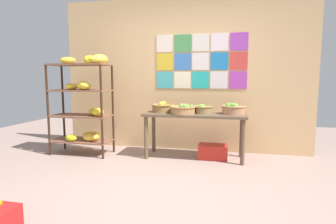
# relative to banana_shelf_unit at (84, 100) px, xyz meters

# --- Properties ---
(ground) EXTENTS (9.78, 9.78, 0.00)m
(ground) POSITION_rel_banana_shelf_unit_xyz_m (1.51, -1.25, -0.90)
(ground) COLOR gray
(back_wall_with_art) EXTENTS (4.29, 0.07, 2.62)m
(back_wall_with_art) POSITION_rel_banana_shelf_unit_xyz_m (1.51, 0.67, 0.42)
(back_wall_with_art) COLOR #DCB079
(back_wall_with_art) RESTS_ON ground
(banana_shelf_unit) EXTENTS (0.98, 0.50, 1.63)m
(banana_shelf_unit) POSITION_rel_banana_shelf_unit_xyz_m (0.00, 0.00, 0.00)
(banana_shelf_unit) COLOR #342014
(banana_shelf_unit) RESTS_ON ground
(display_table) EXTENTS (1.57, 0.56, 0.71)m
(display_table) POSITION_rel_banana_shelf_unit_xyz_m (1.78, 0.18, -0.28)
(display_table) COLOR brown
(display_table) RESTS_ON ground
(fruit_basket_centre) EXTENTS (0.30, 0.30, 0.14)m
(fruit_basket_centre) POSITION_rel_banana_shelf_unit_xyz_m (1.91, 0.22, -0.12)
(fruit_basket_centre) COLOR olive
(fruit_basket_centre) RESTS_ON display_table
(fruit_basket_back_left) EXTENTS (0.36, 0.36, 0.18)m
(fruit_basket_back_left) POSITION_rel_banana_shelf_unit_xyz_m (1.25, 0.25, -0.11)
(fruit_basket_back_left) COLOR olive
(fruit_basket_back_left) RESTS_ON display_table
(fruit_basket_back_right) EXTENTS (0.37, 0.37, 0.17)m
(fruit_basket_back_right) POSITION_rel_banana_shelf_unit_xyz_m (2.37, 0.24, -0.11)
(fruit_basket_back_right) COLOR tan
(fruit_basket_back_right) RESTS_ON display_table
(fruit_basket_left) EXTENTS (0.40, 0.40, 0.17)m
(fruit_basket_left) POSITION_rel_banana_shelf_unit_xyz_m (1.62, 0.07, -0.12)
(fruit_basket_left) COLOR #A27447
(fruit_basket_left) RESTS_ON display_table
(produce_crate_under_table) EXTENTS (0.45, 0.29, 0.22)m
(produce_crate_under_table) POSITION_rel_banana_shelf_unit_xyz_m (2.08, 0.20, -0.79)
(produce_crate_under_table) COLOR red
(produce_crate_under_table) RESTS_ON ground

